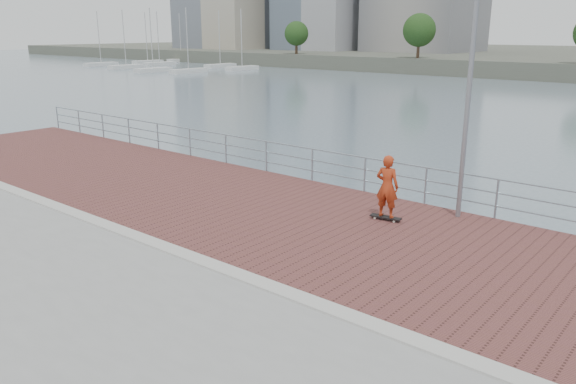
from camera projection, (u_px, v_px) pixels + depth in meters
The scene contains 8 objects.
water at pixel (230, 355), 12.34m from camera, with size 400.00×400.00×0.00m, color slate.
brick_lane at pixel (328, 227), 14.45m from camera, with size 40.00×6.80×0.02m, color brown.
curb at pixel (227, 270), 11.78m from camera, with size 40.00×0.40×0.06m, color #B7B5AD.
guardrail at pixel (394, 176), 16.77m from camera, with size 39.06×0.06×1.13m.
street_lamp at pixel (466, 41), 13.57m from camera, with size 0.47×1.38×6.52m.
skateboard at pixel (386, 217), 14.91m from camera, with size 0.86×0.33×0.10m.
skateboarder at pixel (387, 186), 14.68m from camera, with size 0.61×0.40×1.68m, color #AD3517.
marina at pixel (168, 65), 106.95m from camera, with size 31.61×30.36×10.34m.
Camera 1 is at (7.90, -7.55, 4.89)m, focal length 35.00 mm.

